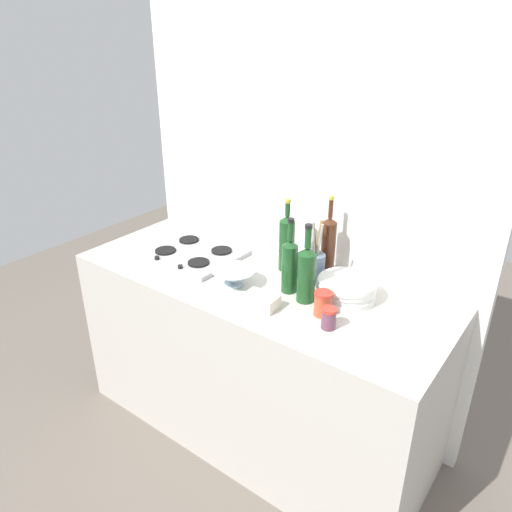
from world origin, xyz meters
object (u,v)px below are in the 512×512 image
plate_stack (346,289)px  mixing_bowl (234,277)px  wine_bottle_mid_right (289,265)px  condiment_jar_rear (329,318)px  stovetop_hob (194,253)px  wine_bottle_mid_left (306,273)px  wine_bottle_rightmost (328,245)px  butter_dish (261,301)px  wine_bottle_leftmost (287,242)px  utensil_crock (315,266)px  condiment_jar_front (323,303)px

plate_stack → mixing_bowl: 0.50m
wine_bottle_mid_right → condiment_jar_rear: 0.33m
mixing_bowl → condiment_jar_rear: (0.52, -0.05, 0.00)m
stovetop_hob → wine_bottle_mid_left: wine_bottle_mid_left is taller
wine_bottle_rightmost → butter_dish: size_ratio=2.74×
wine_bottle_leftmost → utensil_crock: size_ratio=1.21×
stovetop_hob → wine_bottle_rightmost: size_ratio=1.19×
wine_bottle_leftmost → wine_bottle_mid_right: 0.22m
wine_bottle_mid_left → utensil_crock: wine_bottle_mid_left is taller
stovetop_hob → wine_bottle_leftmost: size_ratio=1.29×
mixing_bowl → plate_stack: bearing=22.9°
condiment_jar_front → butter_dish: bearing=-157.0°
wine_bottle_mid_left → butter_dish: bearing=-127.3°
wine_bottle_leftmost → wine_bottle_mid_left: bearing=-40.7°
wine_bottle_leftmost → wine_bottle_mid_left: (0.23, -0.20, -0.01)m
wine_bottle_rightmost → butter_dish: 0.46m
wine_bottle_leftmost → wine_bottle_mid_left: wine_bottle_leftmost is taller
wine_bottle_mid_right → utensil_crock: (0.04, 0.15, -0.05)m
wine_bottle_rightmost → condiment_jar_front: bearing=-63.2°
plate_stack → condiment_jar_front: (-0.01, -0.18, 0.01)m
stovetop_hob → plate_stack: 0.83m
stovetop_hob → condiment_jar_rear: condiment_jar_rear is taller
plate_stack → wine_bottle_mid_left: 0.20m
wine_bottle_mid_left → wine_bottle_rightmost: wine_bottle_rightmost is taller
plate_stack → condiment_jar_rear: 0.25m
stovetop_hob → mixing_bowl: bearing=-17.8°
condiment_jar_rear → wine_bottle_rightmost: bearing=120.2°
utensil_crock → butter_dish: bearing=-100.0°
wine_bottle_mid_left → utensil_crock: 0.19m
wine_bottle_rightmost → butter_dish: wine_bottle_rightmost is taller
wine_bottle_leftmost → mixing_bowl: size_ratio=1.79×
stovetop_hob → wine_bottle_mid_left: bearing=-3.2°
wine_bottle_mid_right → plate_stack: bearing=22.6°
wine_bottle_mid_right → condiment_jar_rear: size_ratio=3.94×
plate_stack → utensil_crock: (-0.19, 0.06, 0.03)m
wine_bottle_rightmost → condiment_jar_rear: wine_bottle_rightmost is taller
mixing_bowl → butter_dish: size_ratio=1.41×
plate_stack → wine_bottle_mid_left: size_ratio=0.75×
condiment_jar_front → wine_bottle_mid_right: bearing=160.1°
wine_bottle_rightmost → wine_bottle_leftmost: bearing=-156.0°
plate_stack → wine_bottle_rightmost: (-0.18, 0.16, 0.10)m
butter_dish → condiment_jar_front: (0.24, 0.10, 0.02)m
wine_bottle_mid_right → wine_bottle_rightmost: wine_bottle_rightmost is taller
stovetop_hob → wine_bottle_leftmost: bearing=19.1°
plate_stack → wine_bottle_mid_left: bearing=-137.7°
stovetop_hob → wine_bottle_leftmost: wine_bottle_leftmost is taller
wine_bottle_leftmost → wine_bottle_rightmost: wine_bottle_rightmost is taller
condiment_jar_front → stovetop_hob: bearing=173.3°
wine_bottle_mid_right → wine_bottle_rightmost: bearing=79.1°
wine_bottle_rightmost → condiment_jar_rear: (0.24, -0.40, -0.10)m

